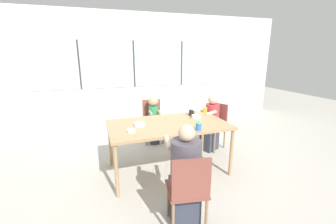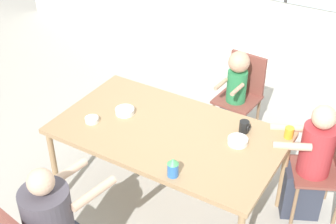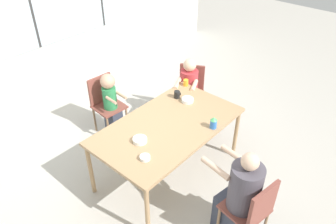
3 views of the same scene
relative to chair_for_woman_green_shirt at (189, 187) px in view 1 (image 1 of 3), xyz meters
The scene contains 15 objects.
ground_plane 1.41m from the chair_for_woman_green_shirt, 80.37° to the left, with size 16.00×16.00×0.00m, color #B2ADA3.
wall_back_with_windows 4.13m from the chair_for_woman_green_shirt, 86.89° to the left, with size 8.40×0.08×2.80m.
dining_table 1.32m from the chair_for_woman_green_shirt, 80.37° to the left, with size 1.79×1.03×0.78m.
chair_for_woman_green_shirt is the anchor object (origin of this frame).
chair_for_man_blue_shirt 2.32m from the chair_for_woman_green_shirt, 53.16° to the left, with size 0.53×0.53×0.87m.
chair_for_toddler 2.61m from the chair_for_woman_green_shirt, 83.15° to the left, with size 0.43×0.43×0.87m.
person_woman_green_shirt 0.17m from the chair_for_woman_green_shirt, 80.37° to the left, with size 0.41×0.63×1.14m.
person_man_blue_shirt 2.18m from the chair_for_woman_green_shirt, 55.12° to the left, with size 0.54×0.45×1.07m.
person_toddler 2.46m from the chair_for_woman_green_shirt, 82.98° to the left, with size 0.23×0.38×0.99m.
coffee_mug 1.78m from the chair_for_woman_green_shirt, 65.00° to the left, with size 0.08×0.08×0.10m.
sippy_cup 1.05m from the chair_for_woman_green_shirt, 58.76° to the left, with size 0.08×0.08×0.15m.
juice_glass 2.03m from the chair_for_woman_green_shirt, 57.95° to the left, with size 0.07×0.07×0.09m.
bowl_white_shallow 1.64m from the chair_for_woman_green_shirt, 61.99° to the left, with size 0.16×0.16×0.05m.
bowl_cereal 1.18m from the chair_for_woman_green_shirt, 109.33° to the left, with size 0.11×0.11×0.04m.
bowl_fruit 1.36m from the chair_for_woman_green_shirt, 99.41° to the left, with size 0.16×0.16×0.05m.
Camera 1 is at (-1.04, -3.09, 1.82)m, focal length 24.00 mm.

